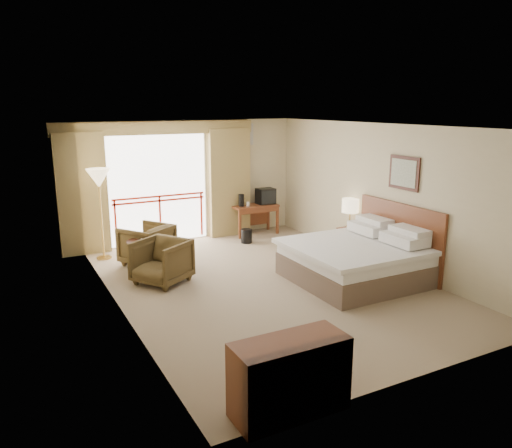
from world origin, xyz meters
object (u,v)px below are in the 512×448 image
tv (266,196)px  wastebasket (247,236)px  side_table (143,251)px  floor_lamp (99,182)px  table_lamp (350,206)px  desk (254,211)px  armchair_near (162,283)px  dresser (290,377)px  nightstand (350,242)px  bed (357,260)px  armchair_far (148,264)px

tv → wastebasket: (-0.82, -0.61, -0.74)m
side_table → floor_lamp: size_ratio=0.33×
table_lamp → desk: 2.64m
armchair_near → dresser: (-0.00, -4.26, 0.39)m
nightstand → armchair_near: bearing=174.9°
desk → side_table: desk is taller
wastebasket → armchair_near: armchair_near is taller
bed → side_table: (-3.22, 2.17, 0.04)m
side_table → floor_lamp: floor_lamp is taller
bed → desk: size_ratio=1.95×
floor_lamp → desk: bearing=5.6°
wastebasket → floor_lamp: floor_lamp is taller
tv → floor_lamp: bearing=164.1°
tv → floor_lamp: (-3.90, -0.30, 0.67)m
table_lamp → dresser: (-3.97, -4.12, -0.62)m
bed → armchair_near: 3.44m
wastebasket → floor_lamp: (-3.08, 0.30, 1.41)m
tv → dresser: 7.29m
armchair_far → side_table: bearing=32.2°
bed → nightstand: (0.88, 1.29, -0.10)m
nightstand → dresser: (-3.97, -4.07, 0.12)m
dresser → floor_lamp: bearing=92.4°
table_lamp → side_table: (-4.10, 0.84, -0.60)m
wastebasket → armchair_far: (-2.39, -0.45, -0.16)m
desk → dresser: bearing=-111.1°
tv → floor_lamp: size_ratio=0.23×
side_table → floor_lamp: (-0.47, 1.22, 1.15)m
armchair_near → nightstand: bearing=54.4°
armchair_near → tv: bearing=91.2°
tv → armchair_near: 4.08m
floor_lamp → dresser: floor_lamp is taller
tv → floor_lamp: 3.97m
table_lamp → armchair_near: 4.09m
wastebasket → armchair_near: size_ratio=0.37×
wastebasket → armchair_far: bearing=-169.4°
wastebasket → floor_lamp: bearing=174.4°
desk → side_table: bearing=-149.7°
desk → dresser: size_ratio=0.92×
side_table → wastebasket: bearing=19.4°
nightstand → table_lamp: (0.00, 0.05, 0.74)m
armchair_far → tv: bearing=164.5°
desk → side_table: 3.51m
tv → side_table: size_ratio=0.69×
armchair_far → armchair_near: size_ratio=1.01×
desk → armchair_far: 3.17m
armchair_near → side_table: size_ratio=1.40×
table_lamp → armchair_far: 4.23m
wastebasket → armchair_near: 2.96m
dresser → armchair_far: bearing=86.0°
desk → armchair_near: (-2.99, -2.28, -0.55)m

